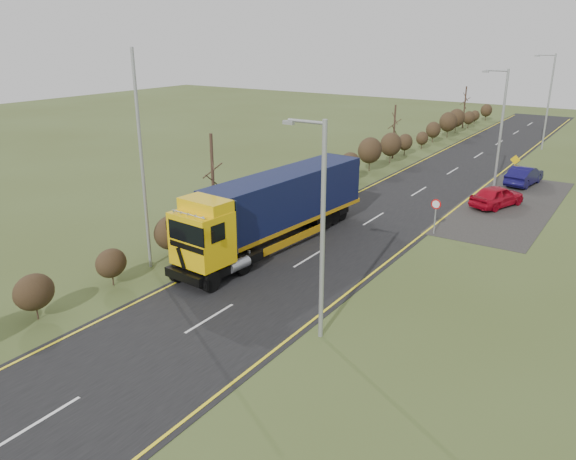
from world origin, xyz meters
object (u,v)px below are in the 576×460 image
(lorry, at_px, (274,206))
(car_blue_sedan, at_px, (524,176))
(speed_sign, at_px, (436,210))
(streetlight_near, at_px, (320,224))
(car_red_hatchback, at_px, (497,196))

(lorry, height_order, car_blue_sedan, lorry)
(car_blue_sedan, distance_m, speed_sign, 15.19)
(streetlight_near, relative_size, speed_sign, 3.94)
(lorry, bearing_deg, car_blue_sedan, 72.68)
(speed_sign, bearing_deg, car_blue_sedan, 82.68)
(lorry, relative_size, car_blue_sedan, 3.27)
(car_red_hatchback, xyz_separation_m, speed_sign, (-1.66, -7.79, 0.74))
(speed_sign, bearing_deg, car_red_hatchback, 77.99)
(lorry, height_order, car_red_hatchback, lorry)
(car_red_hatchback, bearing_deg, speed_sign, 98.33)
(car_blue_sedan, bearing_deg, speed_sign, 90.34)
(car_red_hatchback, distance_m, streetlight_near, 22.24)
(car_red_hatchback, relative_size, car_blue_sedan, 0.97)
(car_red_hatchback, xyz_separation_m, streetlight_near, (-1.36, -21.85, 3.92))
(lorry, distance_m, car_red_hatchback, 16.92)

